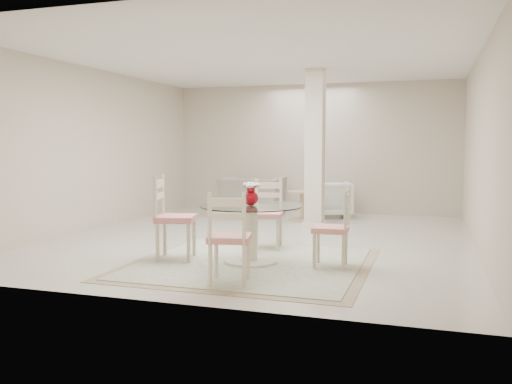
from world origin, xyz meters
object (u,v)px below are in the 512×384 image
(dining_chair_west, at_px, (170,211))
(dining_chair_north, at_px, (267,208))
(dining_chair_east, at_px, (336,223))
(side_table, at_px, (302,207))
(dining_chair_south, at_px, (229,231))
(column, at_px, (315,149))
(recliner_taupe, at_px, (253,196))
(red_vase, at_px, (251,194))
(dining_table, at_px, (251,234))
(armchair_white, at_px, (331,199))

(dining_chair_west, bearing_deg, dining_chair_north, -53.57)
(dining_chair_east, height_order, side_table, dining_chair_east)
(dining_chair_north, distance_m, dining_chair_west, 1.45)
(dining_chair_west, relative_size, side_table, 2.07)
(dining_chair_south, height_order, side_table, dining_chair_south)
(column, relative_size, side_table, 4.83)
(dining_chair_west, distance_m, dining_chair_south, 1.44)
(dining_chair_north, relative_size, recliner_taupe, 0.88)
(dining_chair_north, height_order, dining_chair_south, same)
(column, bearing_deg, dining_chair_north, -96.79)
(red_vase, height_order, side_table, red_vase)
(dining_chair_east, relative_size, dining_chair_north, 0.96)
(dining_chair_east, relative_size, dining_chair_south, 0.95)
(dining_chair_north, bearing_deg, dining_chair_east, -48.37)
(red_vase, relative_size, side_table, 0.50)
(red_vase, height_order, recliner_taupe, red_vase)
(dining_chair_north, relative_size, dining_chair_south, 1.00)
(dining_chair_north, xyz_separation_m, dining_chair_west, (-0.92, -1.12, 0.06))
(dining_chair_east, bearing_deg, dining_chair_south, -43.09)
(dining_chair_west, bearing_deg, dining_chair_east, -98.57)
(dining_chair_east, bearing_deg, dining_chair_west, -88.07)
(dining_chair_west, relative_size, recliner_taupe, 0.97)
(dining_table, height_order, recliner_taupe, recliner_taupe)
(dining_table, distance_m, armchair_white, 4.52)
(column, distance_m, side_table, 1.42)
(dining_chair_west, bearing_deg, column, -34.41)
(dining_chair_south, xyz_separation_m, armchair_white, (0.06, 5.53, -0.20))
(dining_chair_east, bearing_deg, armchair_white, -172.75)
(red_vase, bearing_deg, dining_table, 161.57)
(column, relative_size, dining_table, 2.20)
(dining_chair_north, bearing_deg, recliner_taupe, 102.95)
(side_table, bearing_deg, red_vase, -86.04)
(dining_table, bearing_deg, dining_chair_south, -84.32)
(dining_chair_south, relative_size, armchair_white, 1.36)
(dining_table, relative_size, red_vase, 4.42)
(armchair_white, bearing_deg, column, 68.47)
(dining_chair_west, distance_m, armchair_white, 4.78)
(dining_chair_north, bearing_deg, armchair_white, 77.15)
(dining_table, height_order, side_table, dining_table)
(column, height_order, recliner_taupe, column)
(dining_table, xyz_separation_m, red_vase, (0.00, -0.00, 0.48))
(dining_table, bearing_deg, armchair_white, 87.91)
(dining_table, height_order, dining_chair_north, dining_chair_north)
(red_vase, height_order, dining_chair_east, dining_chair_east)
(recliner_taupe, relative_size, side_table, 2.14)
(column, relative_size, dining_chair_south, 2.57)
(column, bearing_deg, red_vase, -92.69)
(dining_table, xyz_separation_m, side_table, (-0.27, 3.84, -0.10))
(column, distance_m, dining_chair_west, 3.43)
(red_vase, height_order, dining_chair_west, dining_chair_west)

